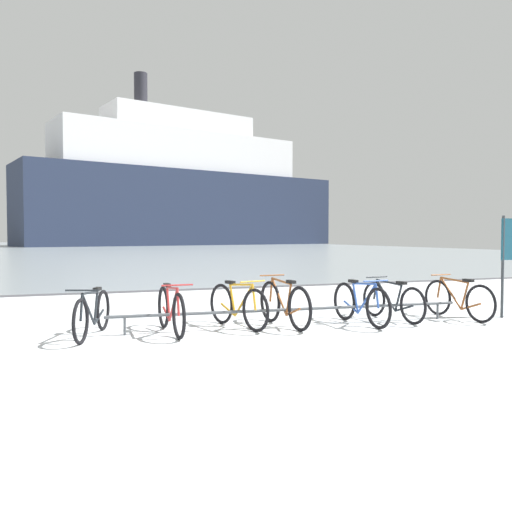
{
  "coord_description": "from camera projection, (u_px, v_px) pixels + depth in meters",
  "views": [
    {
      "loc": [
        -2.49,
        -4.21,
        1.49
      ],
      "look_at": [
        1.22,
        5.8,
        1.07
      ],
      "focal_mm": 37.28,
      "sensor_mm": 36.0,
      "label": 1
    }
  ],
  "objects": [
    {
      "name": "bicycle_3",
      "position": [
        284.0,
        304.0,
        8.65
      ],
      "size": [
        0.46,
        1.71,
        0.82
      ],
      "color": "black",
      "rests_on": "ground"
    },
    {
      "name": "bicycle_0",
      "position": [
        93.0,
        314.0,
        7.77
      ],
      "size": [
        0.7,
        1.65,
        0.74
      ],
      "color": "black",
      "rests_on": "ground"
    },
    {
      "name": "bicycle_1",
      "position": [
        171.0,
        310.0,
        8.04
      ],
      "size": [
        0.46,
        1.69,
        0.78
      ],
      "color": "black",
      "rests_on": "ground"
    },
    {
      "name": "bicycle_2",
      "position": [
        238.0,
        306.0,
        8.53
      ],
      "size": [
        0.59,
        1.59,
        0.79
      ],
      "color": "black",
      "rests_on": "ground"
    },
    {
      "name": "ferry_ship",
      "position": [
        184.0,
        190.0,
        83.28
      ],
      "size": [
        51.43,
        23.26,
        25.48
      ],
      "color": "#232D47",
      "rests_on": "ground"
    },
    {
      "name": "bicycle_4",
      "position": [
        361.0,
        304.0,
        8.85
      ],
      "size": [
        0.46,
        1.65,
        0.77
      ],
      "color": "black",
      "rests_on": "ground"
    },
    {
      "name": "bicycle_5",
      "position": [
        392.0,
        301.0,
        9.3
      ],
      "size": [
        0.46,
        1.66,
        0.74
      ],
      "color": "black",
      "rests_on": "ground"
    },
    {
      "name": "bicycle_6",
      "position": [
        458.0,
        299.0,
        9.45
      ],
      "size": [
        0.46,
        1.66,
        0.77
      ],
      "color": "black",
      "rests_on": "ground"
    },
    {
      "name": "ground",
      "position": [
        85.0,
        250.0,
        55.37
      ],
      "size": [
        80.0,
        132.0,
        0.08
      ],
      "color": "silver"
    },
    {
      "name": "bike_rack",
      "position": [
        295.0,
        310.0,
        8.66
      ],
      "size": [
        6.0,
        0.44,
        0.31
      ],
      "color": "#4C5156",
      "rests_on": "ground"
    }
  ]
}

